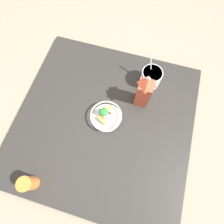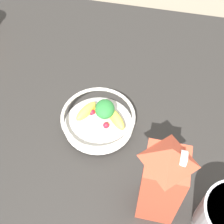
% 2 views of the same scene
% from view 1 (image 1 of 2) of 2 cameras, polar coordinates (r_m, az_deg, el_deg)
% --- Properties ---
extents(ground_plane, '(6.00, 6.00, 0.00)m').
position_cam_1_polar(ground_plane, '(1.19, -2.44, -3.39)').
color(ground_plane, gray).
extents(countertop, '(1.14, 1.14, 0.04)m').
position_cam_1_polar(countertop, '(1.17, -2.47, -3.13)').
color(countertop, '#2D2B28').
rests_on(countertop, ground_plane).
extents(fruit_bowl, '(0.21, 0.21, 0.08)m').
position_cam_1_polar(fruit_bowl, '(1.13, -2.01, -1.35)').
color(fruit_bowl, silver).
rests_on(fruit_bowl, countertop).
extents(milk_carton, '(0.08, 0.08, 0.27)m').
position_cam_1_polar(milk_carton, '(1.10, 10.37, 6.55)').
color(milk_carton, '#CC4C33').
rests_on(milk_carton, countertop).
extents(yogurt_tub, '(0.14, 0.15, 0.22)m').
position_cam_1_polar(yogurt_tub, '(1.24, 12.60, 11.08)').
color(yogurt_tub, silver).
rests_on(yogurt_tub, countertop).
extents(drinking_cup, '(0.08, 0.08, 0.13)m').
position_cam_1_polar(drinking_cup, '(1.13, -25.69, -20.27)').
color(drinking_cup, orange).
rests_on(drinking_cup, countertop).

